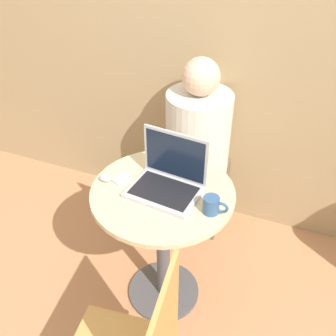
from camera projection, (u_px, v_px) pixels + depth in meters
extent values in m
plane|color=tan|center=(164.00, 291.00, 2.31)|extent=(12.00, 12.00, 0.00)
cube|color=tan|center=(220.00, 25.00, 2.15)|extent=(7.00, 0.05, 2.60)
cylinder|color=#4C4C51|center=(164.00, 290.00, 2.30)|extent=(0.41, 0.41, 0.02)
cylinder|color=#4C4C51|center=(163.00, 247.00, 2.07)|extent=(0.07, 0.07, 0.73)
cylinder|color=beige|center=(163.00, 193.00, 1.85)|extent=(0.68, 0.68, 0.02)
cube|color=#B7B7BC|center=(164.00, 192.00, 1.82)|extent=(0.35, 0.26, 0.02)
cube|color=black|center=(164.00, 190.00, 1.81)|extent=(0.30, 0.21, 0.00)
cube|color=#B7B7BC|center=(175.00, 156.00, 1.82)|extent=(0.32, 0.04, 0.25)
cube|color=#141E33|center=(175.00, 156.00, 1.81)|extent=(0.30, 0.03, 0.22)
cube|color=silver|center=(122.00, 179.00, 1.90)|extent=(0.08, 0.10, 0.02)
ellipsoid|color=#B2B2B7|center=(105.00, 178.00, 1.89)|extent=(0.06, 0.04, 0.03)
cylinder|color=#335684|center=(211.00, 205.00, 1.70)|extent=(0.07, 0.07, 0.08)
torus|color=#335684|center=(222.00, 208.00, 1.69)|extent=(0.06, 0.01, 0.06)
cube|color=brown|center=(201.00, 184.00, 2.75)|extent=(0.37, 0.55, 0.46)
cylinder|color=beige|center=(198.00, 134.00, 2.35)|extent=(0.39, 0.39, 0.52)
sphere|color=beige|center=(201.00, 77.00, 2.13)|extent=(0.21, 0.21, 0.21)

